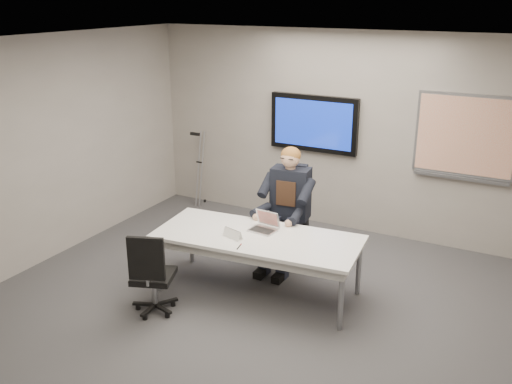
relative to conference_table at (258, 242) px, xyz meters
The scene contains 14 objects.
floor 0.95m from the conference_table, 73.54° to the right, with size 6.00×6.00×0.02m, color #3C3C3E.
ceiling 2.29m from the conference_table, 73.54° to the right, with size 6.00×6.00×0.02m, color silver.
wall_back 2.45m from the conference_table, 84.96° to the left, with size 6.00×0.02×2.80m, color gray.
wall_left 2.98m from the conference_table, 166.14° to the right, with size 0.02×6.00×2.80m, color gray.
conference_table is the anchor object (origin of this frame).
tv_display 2.44m from the conference_table, 97.48° to the left, with size 1.30×0.09×0.80m.
whiteboard 3.02m from the conference_table, 52.43° to the left, with size 1.25×0.08×1.10m.
office_chair_far 1.03m from the conference_table, 92.42° to the left, with size 0.64×0.64×1.03m.
office_chair_near 1.24m from the conference_table, 130.13° to the right, with size 0.58×0.58×0.95m.
seated_person 0.72m from the conference_table, 91.92° to the left, with size 0.49×0.84×1.51m.
crutch 3.03m from the conference_table, 135.52° to the left, with size 0.17×0.29×1.25m, color #ACAEB4, non-canonical shape.
laptop 0.23m from the conference_table, 92.78° to the left, with size 0.32×0.30×0.21m.
name_tent 0.31m from the conference_table, 141.60° to the right, with size 0.25×0.07×0.10m, color white, non-canonical shape.
pen 0.37m from the conference_table, 95.33° to the right, with size 0.01×0.01×0.14m, color black.
Camera 1 is at (2.50, -4.44, 3.25)m, focal length 40.00 mm.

